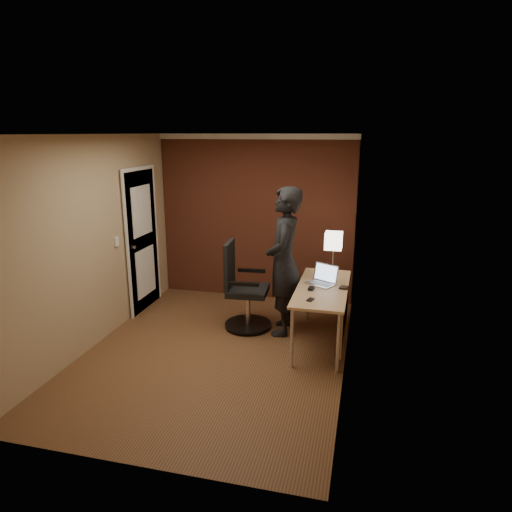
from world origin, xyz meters
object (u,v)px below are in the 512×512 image
(desk_lamp, at_px, (334,241))
(mouse, at_px, (311,288))
(wallet, at_px, (344,288))
(phone, at_px, (310,300))
(person, at_px, (284,262))
(laptop, at_px, (323,278))
(desk, at_px, (328,297))
(office_chair, at_px, (242,291))

(desk_lamp, bearing_deg, mouse, -103.07)
(desk_lamp, bearing_deg, wallet, -73.67)
(phone, bearing_deg, person, 135.64)
(desk_lamp, height_order, mouse, desk_lamp)
(phone, height_order, wallet, wallet)
(laptop, bearing_deg, wallet, -26.39)
(desk, xyz_separation_m, office_chair, (-1.13, 0.22, -0.10))
(desk_lamp, xyz_separation_m, mouse, (-0.18, -0.78, -0.40))
(desk, relative_size, mouse, 15.00)
(office_chair, bearing_deg, desk, -11.20)
(office_chair, bearing_deg, phone, -35.88)
(desk_lamp, bearing_deg, desk, -88.98)
(office_chair, relative_size, person, 0.60)
(wallet, bearing_deg, office_chair, 170.38)
(office_chair, bearing_deg, desk_lamp, 20.48)
(phone, bearing_deg, wallet, 69.56)
(office_chair, bearing_deg, mouse, -20.99)
(laptop, bearing_deg, desk_lamp, 81.80)
(person, bearing_deg, desk_lamp, 121.10)
(laptop, height_order, mouse, laptop)
(laptop, xyz_separation_m, wallet, (0.26, -0.13, -0.05))
(mouse, xyz_separation_m, wallet, (0.37, 0.14, -0.01))
(laptop, distance_m, wallet, 0.30)
(desk, xyz_separation_m, person, (-0.59, 0.23, 0.34))
(laptop, bearing_deg, office_chair, 174.97)
(office_chair, xyz_separation_m, person, (0.54, 0.01, 0.44))
(mouse, height_order, office_chair, office_chair)
(desk_lamp, relative_size, phone, 4.65)
(wallet, bearing_deg, person, 163.47)
(desk_lamp, distance_m, phone, 1.21)
(laptop, bearing_deg, phone, -96.91)
(mouse, bearing_deg, phone, -76.97)
(person, bearing_deg, wallet, 69.03)
(laptop, bearing_deg, mouse, -111.78)
(mouse, bearing_deg, wallet, 28.16)
(desk, height_order, person, person)
(office_chair, height_order, person, person)
(laptop, height_order, wallet, laptop)
(desk_lamp, height_order, phone, desk_lamp)
(laptop, distance_m, mouse, 0.29)
(person, bearing_deg, phone, 26.82)
(laptop, bearing_deg, desk, -57.20)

